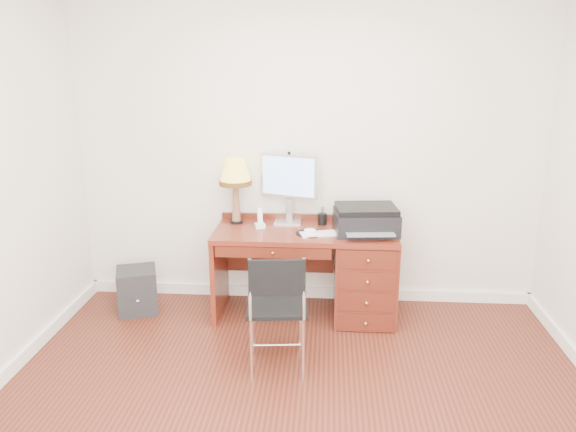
# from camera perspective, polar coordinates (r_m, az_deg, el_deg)

# --- Properties ---
(ground) EXTENTS (4.00, 4.00, 0.00)m
(ground) POSITION_cam_1_polar(r_m,az_deg,el_deg) (3.70, 0.69, -19.30)
(ground) COLOR #3F170E
(ground) RESTS_ON ground
(room_shell) EXTENTS (4.00, 4.00, 4.00)m
(room_shell) POSITION_cam_1_polar(r_m,az_deg,el_deg) (4.21, 1.23, -13.78)
(room_shell) COLOR silver
(room_shell) RESTS_ON ground
(desk) EXTENTS (1.50, 0.67, 0.75)m
(desk) POSITION_cam_1_polar(r_m,az_deg,el_deg) (4.75, 5.65, -5.40)
(desk) COLOR maroon
(desk) RESTS_ON ground
(monitor) EXTENTS (0.50, 0.25, 0.59)m
(monitor) POSITION_cam_1_polar(r_m,az_deg,el_deg) (4.77, -0.01, 3.69)
(monitor) COLOR silver
(monitor) RESTS_ON desk
(keyboard) EXTENTS (0.46, 0.24, 0.02)m
(keyboard) POSITION_cam_1_polar(r_m,az_deg,el_deg) (4.53, 4.05, -1.77)
(keyboard) COLOR white
(keyboard) RESTS_ON desk
(mouse_pad) EXTENTS (0.23, 0.23, 0.05)m
(mouse_pad) POSITION_cam_1_polar(r_m,az_deg,el_deg) (4.54, 2.25, -1.65)
(mouse_pad) COLOR black
(mouse_pad) RESTS_ON desk
(printer) EXTENTS (0.54, 0.44, 0.22)m
(printer) POSITION_cam_1_polar(r_m,az_deg,el_deg) (4.59, 7.92, -0.36)
(printer) COLOR black
(printer) RESTS_ON desk
(leg_lamp) EXTENTS (0.28, 0.28, 0.56)m
(leg_lamp) POSITION_cam_1_polar(r_m,az_deg,el_deg) (4.75, -5.38, 4.11)
(leg_lamp) COLOR black
(leg_lamp) RESTS_ON desk
(phone) EXTENTS (0.10, 0.10, 0.17)m
(phone) POSITION_cam_1_polar(r_m,az_deg,el_deg) (4.69, -2.87, -0.60)
(phone) COLOR white
(phone) RESTS_ON desk
(pen_cup) EXTENTS (0.08, 0.08, 0.10)m
(pen_cup) POSITION_cam_1_polar(r_m,az_deg,el_deg) (4.78, 3.51, -0.31)
(pen_cup) COLOR black
(pen_cup) RESTS_ON desk
(chair) EXTENTS (0.45, 0.45, 0.88)m
(chair) POSITION_cam_1_polar(r_m,az_deg,el_deg) (3.86, -1.24, -8.61)
(chair) COLOR black
(chair) RESTS_ON ground
(equipment_box) EXTENTS (0.41, 0.41, 0.38)m
(equipment_box) POSITION_cam_1_polar(r_m,az_deg,el_deg) (5.05, -15.05, -7.29)
(equipment_box) COLOR black
(equipment_box) RESTS_ON ground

